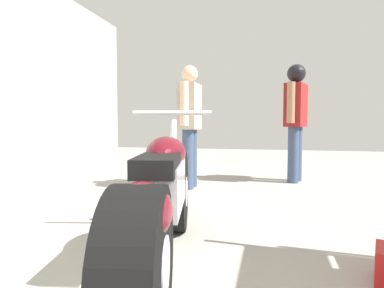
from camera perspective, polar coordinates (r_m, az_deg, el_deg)
ground_plane at (r=3.27m, az=0.20°, el=-11.61°), size 16.55×16.55×0.00m
motorcycle_maroon_cruiser at (r=1.95m, az=-5.36°, el=-9.97°), size 0.72×2.03×0.95m
mechanic_in_blue at (r=4.42m, az=-0.39°, el=4.25°), size 0.24×0.65×1.61m
mechanic_with_helmet at (r=5.12m, az=17.28°, el=5.25°), size 0.37×0.67×1.71m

